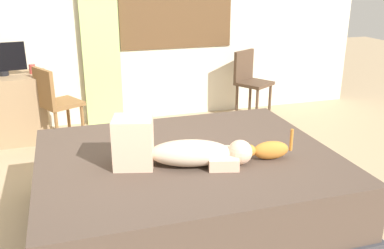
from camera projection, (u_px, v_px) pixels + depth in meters
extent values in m
plane|color=tan|center=(177.00, 218.00, 3.27)|extent=(16.00, 16.00, 0.00)
cube|color=beige|center=(120.00, 2.00, 5.06)|extent=(6.40, 0.12, 2.90)
cube|color=#38383D|center=(187.00, 211.00, 3.24)|extent=(2.17, 1.75, 0.14)
cube|color=#4C3D33|center=(187.00, 179.00, 3.15)|extent=(2.11, 1.70, 0.40)
ellipsoid|color=#CCB299|center=(190.00, 153.00, 2.89)|extent=(0.61, 0.40, 0.17)
sphere|color=beige|center=(240.00, 152.00, 2.90)|extent=(0.17, 0.17, 0.17)
cube|color=beige|center=(133.00, 142.00, 2.85)|extent=(0.31, 0.30, 0.34)
cube|color=beige|center=(222.00, 158.00, 2.91)|extent=(0.27, 0.32, 0.08)
ellipsoid|color=#C67A2D|center=(271.00, 150.00, 2.99)|extent=(0.27, 0.13, 0.13)
sphere|color=#C67A2D|center=(250.00, 151.00, 2.95)|extent=(0.08, 0.08, 0.08)
cylinder|color=#C67A2D|center=(291.00, 140.00, 2.99)|extent=(0.02, 0.02, 0.16)
cube|color=#997A56|center=(5.00, 109.00, 4.68)|extent=(0.90, 0.56, 0.74)
cylinder|color=black|center=(4.00, 73.00, 4.56)|extent=(0.10, 0.10, 0.05)
cube|color=black|center=(1.00, 57.00, 4.50)|extent=(0.48, 0.08, 0.30)
cylinder|color=#B23D38|center=(32.00, 69.00, 4.65)|extent=(0.07, 0.07, 0.10)
cylinder|color=brown|center=(69.00, 118.00, 4.84)|extent=(0.04, 0.04, 0.44)
cylinder|color=brown|center=(83.00, 125.00, 4.64)|extent=(0.04, 0.04, 0.44)
cylinder|color=brown|center=(44.00, 125.00, 4.64)|extent=(0.04, 0.04, 0.44)
cylinder|color=brown|center=(57.00, 131.00, 4.44)|extent=(0.04, 0.04, 0.44)
cube|color=brown|center=(61.00, 103.00, 4.56)|extent=(0.51, 0.51, 0.04)
cube|color=brown|center=(44.00, 87.00, 4.38)|extent=(0.21, 0.35, 0.38)
cylinder|color=#4C3828|center=(270.00, 101.00, 5.49)|extent=(0.04, 0.04, 0.44)
cylinder|color=#4C3828|center=(257.00, 106.00, 5.27)|extent=(0.04, 0.04, 0.44)
cylinder|color=#4C3828|center=(250.00, 97.00, 5.67)|extent=(0.04, 0.04, 0.44)
cylinder|color=#4C3828|center=(237.00, 102.00, 5.46)|extent=(0.04, 0.04, 0.44)
cube|color=#4C3828|center=(254.00, 83.00, 5.39)|extent=(0.52, 0.52, 0.04)
cube|color=#4C3828|center=(244.00, 65.00, 5.43)|extent=(0.34, 0.23, 0.38)
cube|color=#ADCC75|center=(99.00, 25.00, 4.96)|extent=(0.44, 0.06, 2.42)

